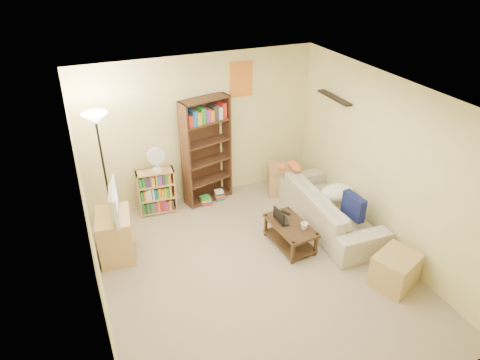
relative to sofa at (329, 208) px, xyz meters
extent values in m
plane|color=tan|center=(-1.55, -0.58, -0.31)|extent=(4.50, 4.50, 0.00)
cube|color=#FDEEAA|center=(-1.55, 1.67, 0.94)|extent=(4.00, 0.04, 2.50)
cube|color=#FDEEAA|center=(-1.55, -2.83, 0.94)|extent=(4.00, 0.04, 2.50)
cube|color=#FDEEAA|center=(-3.55, -0.58, 0.94)|extent=(0.04, 4.50, 2.50)
cube|color=#FDEEAA|center=(0.45, -0.58, 0.94)|extent=(0.04, 4.50, 2.50)
cube|color=silver|center=(-1.55, -0.58, 2.19)|extent=(4.00, 4.50, 0.04)
cube|color=red|center=(-0.83, 1.66, 1.71)|extent=(0.40, 0.02, 0.58)
cube|color=black|center=(0.37, 0.72, 1.54)|extent=(0.12, 0.80, 0.03)
imported|color=beige|center=(0.00, 0.00, 0.00)|extent=(2.19, 1.00, 0.62)
cube|color=#131953|center=(0.08, -0.46, 0.28)|extent=(0.15, 0.41, 0.37)
ellipsoid|color=white|center=(0.15, 0.04, 0.22)|extent=(0.57, 0.41, 0.24)
ellipsoid|color=orange|center=(-0.20, 0.82, 0.39)|extent=(0.39, 0.19, 0.16)
sphere|color=orange|center=(-0.43, 0.83, 0.41)|extent=(0.13, 0.13, 0.13)
cube|color=#3D2B17|center=(-0.84, -0.25, 0.05)|extent=(0.54, 0.88, 0.04)
cube|color=#3D2B17|center=(-0.84, -0.25, -0.23)|extent=(0.51, 0.84, 0.03)
cube|color=#3D2B17|center=(-1.01, -0.63, -0.12)|extent=(0.04, 0.04, 0.38)
cube|color=#3D2B17|center=(-0.61, -0.60, -0.12)|extent=(0.04, 0.04, 0.38)
cube|color=#3D2B17|center=(-1.07, 0.11, -0.12)|extent=(0.04, 0.04, 0.38)
cube|color=#3D2B17|center=(-0.67, 0.14, -0.12)|extent=(0.04, 0.04, 0.38)
imported|color=black|center=(-0.85, -0.11, 0.08)|extent=(0.40, 0.32, 0.03)
cube|color=white|center=(-0.97, -0.12, 0.18)|extent=(0.03, 0.28, 0.19)
imported|color=silver|center=(-0.71, -0.42, 0.12)|extent=(0.15, 0.15, 0.10)
cube|color=black|center=(-0.77, 0.04, 0.08)|extent=(0.10, 0.16, 0.02)
cube|color=tan|center=(-3.25, 0.51, 0.04)|extent=(0.54, 0.70, 0.70)
imported|color=black|center=(-3.25, 0.51, 0.61)|extent=(0.79, 0.30, 0.44)
cube|color=#482B1C|center=(-1.53, 1.47, 0.62)|extent=(0.88, 0.47, 1.85)
cube|color=tan|center=(-2.44, 1.41, 0.08)|extent=(0.63, 0.29, 0.78)
cylinder|color=white|center=(-2.40, 1.39, 0.49)|extent=(0.16, 0.16, 0.04)
cylinder|color=white|center=(-2.40, 1.39, 0.59)|extent=(0.02, 0.02, 0.16)
cylinder|color=white|center=(-2.40, 1.36, 0.75)|extent=(0.28, 0.06, 0.28)
cylinder|color=black|center=(-3.22, 1.01, -0.29)|extent=(0.30, 0.30, 0.03)
cylinder|color=black|center=(-3.22, 1.01, 0.64)|extent=(0.03, 0.03, 1.90)
cone|color=beige|center=(-3.22, 1.01, 1.63)|extent=(0.34, 0.34, 0.15)
cube|color=tan|center=(-0.24, 1.18, -0.05)|extent=(0.60, 0.60, 0.53)
cube|color=tan|center=(0.05, -1.51, -0.08)|extent=(0.69, 0.64, 0.47)
cube|color=red|center=(-1.64, 1.31, -0.23)|extent=(0.18, 0.14, 0.15)
cube|color=#1966B2|center=(-1.36, 1.36, -0.22)|extent=(0.18, 0.14, 0.19)
camera|label=1|loc=(-3.51, -4.68, 3.75)|focal=32.00mm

